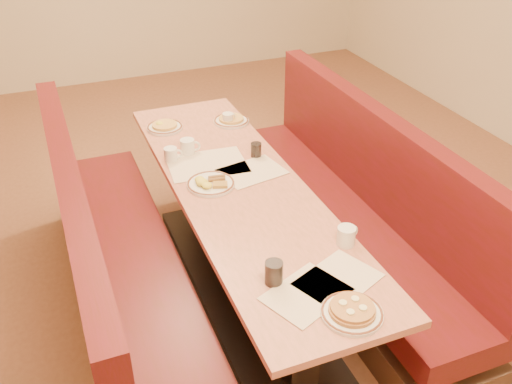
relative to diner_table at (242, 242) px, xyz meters
name	(u,v)px	position (x,y,z in m)	size (l,w,h in m)	color
ground	(243,290)	(0.00, 0.00, -0.37)	(8.00, 8.00, 0.00)	#9E6647
diner_table	(242,242)	(0.00, 0.00, 0.00)	(0.70, 2.50, 0.75)	black
booth_left	(117,274)	(-0.73, 0.00, -0.01)	(0.55, 2.50, 1.05)	#4C3326
booth_right	(350,218)	(0.73, 0.00, -0.01)	(0.55, 2.50, 1.05)	#4C3326
placemat_near_left	(306,294)	(-0.05, -0.92, 0.38)	(0.34, 0.26, 0.00)	#FCE6C5
placemat_near_right	(338,280)	(0.12, -0.89, 0.38)	(0.35, 0.26, 0.00)	#FCE6C5
placemat_far_left	(207,164)	(-0.09, 0.32, 0.38)	(0.45, 0.34, 0.00)	#FCE6C5
placemat_far_right	(252,171)	(0.12, 0.14, 0.38)	(0.36, 0.27, 0.00)	#FCE6C5
pancake_plate	(352,311)	(0.07, -1.10, 0.40)	(0.26, 0.26, 0.06)	white
eggs_plate	(210,183)	(-0.15, 0.08, 0.39)	(0.27, 0.27, 0.05)	white
extra_plate_mid	(231,120)	(0.24, 0.83, 0.39)	(0.24, 0.24, 0.05)	white
extra_plate_far	(165,127)	(-0.21, 0.90, 0.39)	(0.24, 0.24, 0.05)	white
coffee_mug_a	(347,235)	(0.28, -0.67, 0.42)	(0.12, 0.09, 0.09)	white
coffee_mug_b	(171,154)	(-0.28, 0.45, 0.42)	(0.11, 0.08, 0.08)	white
coffee_mug_c	(228,119)	(0.21, 0.81, 0.42)	(0.10, 0.07, 0.08)	white
coffee_mug_d	(188,146)	(-0.16, 0.50, 0.42)	(0.12, 0.09, 0.09)	white
soda_tumbler_near	(274,273)	(-0.15, -0.80, 0.43)	(0.08, 0.08, 0.11)	black
soda_tumbler_mid	(256,150)	(0.21, 0.31, 0.42)	(0.06, 0.06, 0.09)	black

